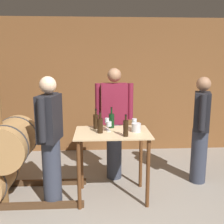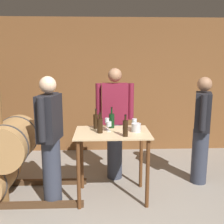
{
  "view_description": "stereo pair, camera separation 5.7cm",
  "coord_description": "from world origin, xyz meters",
  "px_view_note": "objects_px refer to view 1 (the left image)",
  "views": [
    {
      "loc": [
        -0.24,
        -2.52,
        1.89
      ],
      "look_at": [
        -0.05,
        0.95,
        1.19
      ],
      "focal_mm": 42.0,
      "sensor_mm": 36.0,
      "label": 1
    },
    {
      "loc": [
        -0.19,
        -2.52,
        1.89
      ],
      "look_at": [
        -0.05,
        0.95,
        1.19
      ],
      "focal_mm": 42.0,
      "sensor_mm": 36.0,
      "label": 2
    }
  ],
  "objects_px": {
    "wine_bottle_far_left": "(96,121)",
    "person_visitor_bearded": "(201,128)",
    "wine_bottle_left": "(100,125)",
    "person_host": "(50,139)",
    "wine_bottle_right": "(126,128)",
    "wine_glass_near_center": "(109,124)",
    "wine_bottle_center": "(112,120)",
    "wine_glass_near_left": "(107,121)",
    "person_visitor_with_scarf": "(114,121)",
    "wine_glass_near_right": "(134,122)",
    "ice_bucket": "(136,128)"
  },
  "relations": [
    {
      "from": "wine_glass_near_left",
      "to": "wine_glass_near_right",
      "type": "xyz_separation_m",
      "value": [
        0.37,
        -0.05,
        -0.0
      ]
    },
    {
      "from": "wine_bottle_right",
      "to": "wine_glass_near_center",
      "type": "xyz_separation_m",
      "value": [
        -0.2,
        0.25,
        -0.01
      ]
    },
    {
      "from": "wine_glass_near_right",
      "to": "person_host",
      "type": "xyz_separation_m",
      "value": [
        -1.11,
        -0.22,
        -0.16
      ]
    },
    {
      "from": "person_host",
      "to": "person_visitor_with_scarf",
      "type": "distance_m",
      "value": 1.14
    },
    {
      "from": "wine_bottle_right",
      "to": "wine_bottle_left",
      "type": "bearing_deg",
      "value": 151.81
    },
    {
      "from": "wine_bottle_left",
      "to": "person_host",
      "type": "distance_m",
      "value": 0.66
    },
    {
      "from": "wine_glass_near_left",
      "to": "wine_glass_near_right",
      "type": "height_order",
      "value": "wine_glass_near_left"
    },
    {
      "from": "ice_bucket",
      "to": "person_visitor_bearded",
      "type": "height_order",
      "value": "person_visitor_bearded"
    },
    {
      "from": "wine_bottle_left",
      "to": "wine_glass_near_left",
      "type": "relative_size",
      "value": 1.74
    },
    {
      "from": "person_visitor_with_scarf",
      "to": "wine_bottle_right",
      "type": "bearing_deg",
      "value": -83.85
    },
    {
      "from": "wine_bottle_right",
      "to": "person_visitor_with_scarf",
      "type": "height_order",
      "value": "person_visitor_with_scarf"
    },
    {
      "from": "wine_glass_near_left",
      "to": "person_host",
      "type": "relative_size",
      "value": 0.09
    },
    {
      "from": "wine_bottle_left",
      "to": "person_visitor_with_scarf",
      "type": "relative_size",
      "value": 0.15
    },
    {
      "from": "wine_bottle_far_left",
      "to": "wine_glass_near_center",
      "type": "distance_m",
      "value": 0.23
    },
    {
      "from": "ice_bucket",
      "to": "person_visitor_with_scarf",
      "type": "xyz_separation_m",
      "value": [
        -0.25,
        0.64,
        -0.06
      ]
    },
    {
      "from": "wine_glass_near_left",
      "to": "wine_glass_near_center",
      "type": "xyz_separation_m",
      "value": [
        0.02,
        -0.11,
        -0.02
      ]
    },
    {
      "from": "wine_bottle_center",
      "to": "wine_glass_near_right",
      "type": "relative_size",
      "value": 1.93
    },
    {
      "from": "wine_glass_near_left",
      "to": "person_host",
      "type": "distance_m",
      "value": 0.8
    },
    {
      "from": "wine_glass_near_right",
      "to": "person_visitor_with_scarf",
      "type": "xyz_separation_m",
      "value": [
        -0.24,
        0.52,
        -0.12
      ]
    },
    {
      "from": "person_host",
      "to": "person_visitor_with_scarf",
      "type": "bearing_deg",
      "value": 40.62
    },
    {
      "from": "wine_bottle_far_left",
      "to": "person_host",
      "type": "distance_m",
      "value": 0.68
    },
    {
      "from": "person_visitor_bearded",
      "to": "wine_glass_near_center",
      "type": "bearing_deg",
      "value": -165.49
    },
    {
      "from": "person_host",
      "to": "person_visitor_with_scarf",
      "type": "relative_size",
      "value": 0.96
    },
    {
      "from": "person_host",
      "to": "wine_bottle_far_left",
      "type": "bearing_deg",
      "value": 27.92
    },
    {
      "from": "wine_glass_near_center",
      "to": "ice_bucket",
      "type": "xyz_separation_m",
      "value": [
        0.36,
        -0.05,
        -0.04
      ]
    },
    {
      "from": "wine_bottle_left",
      "to": "person_host",
      "type": "relative_size",
      "value": 0.16
    },
    {
      "from": "wine_bottle_far_left",
      "to": "wine_glass_near_right",
      "type": "bearing_deg",
      "value": -9.3
    },
    {
      "from": "person_host",
      "to": "person_visitor_bearded",
      "type": "xyz_separation_m",
      "value": [
        2.17,
        0.52,
        -0.03
      ]
    },
    {
      "from": "wine_bottle_center",
      "to": "wine_bottle_right",
      "type": "bearing_deg",
      "value": -70.57
    },
    {
      "from": "wine_glass_near_center",
      "to": "person_visitor_with_scarf",
      "type": "height_order",
      "value": "person_visitor_with_scarf"
    },
    {
      "from": "wine_bottle_center",
      "to": "ice_bucket",
      "type": "height_order",
      "value": "wine_bottle_center"
    },
    {
      "from": "person_host",
      "to": "wine_bottle_center",
      "type": "bearing_deg",
      "value": 23.3
    },
    {
      "from": "wine_glass_near_right",
      "to": "person_visitor_with_scarf",
      "type": "distance_m",
      "value": 0.59
    },
    {
      "from": "wine_bottle_far_left",
      "to": "person_visitor_bearded",
      "type": "bearing_deg",
      "value": 7.6
    },
    {
      "from": "ice_bucket",
      "to": "person_visitor_bearded",
      "type": "xyz_separation_m",
      "value": [
        1.05,
        0.41,
        -0.13
      ]
    },
    {
      "from": "wine_bottle_center",
      "to": "wine_glass_near_center",
      "type": "distance_m",
      "value": 0.2
    },
    {
      "from": "wine_bottle_far_left",
      "to": "wine_bottle_center",
      "type": "xyz_separation_m",
      "value": [
        0.22,
        0.04,
        0.0
      ]
    },
    {
      "from": "wine_glass_near_center",
      "to": "person_host",
      "type": "bearing_deg",
      "value": -168.46
    },
    {
      "from": "wine_glass_near_center",
      "to": "wine_glass_near_left",
      "type": "bearing_deg",
      "value": 100.36
    },
    {
      "from": "wine_bottle_center",
      "to": "person_visitor_with_scarf",
      "type": "relative_size",
      "value": 0.17
    },
    {
      "from": "wine_bottle_right",
      "to": "wine_glass_near_center",
      "type": "height_order",
      "value": "wine_bottle_right"
    },
    {
      "from": "ice_bucket",
      "to": "person_visitor_bearded",
      "type": "distance_m",
      "value": 1.14
    },
    {
      "from": "wine_bottle_far_left",
      "to": "wine_bottle_right",
      "type": "distance_m",
      "value": 0.55
    },
    {
      "from": "wine_bottle_center",
      "to": "ice_bucket",
      "type": "distance_m",
      "value": 0.4
    },
    {
      "from": "wine_bottle_far_left",
      "to": "person_visitor_bearded",
      "type": "relative_size",
      "value": 0.17
    },
    {
      "from": "wine_glass_near_left",
      "to": "ice_bucket",
      "type": "relative_size",
      "value": 1.26
    },
    {
      "from": "person_host",
      "to": "person_visitor_bearded",
      "type": "relative_size",
      "value": 1.03
    },
    {
      "from": "wine_bottle_right",
      "to": "wine_bottle_far_left",
      "type": "bearing_deg",
      "value": 132.99
    },
    {
      "from": "wine_bottle_center",
      "to": "wine_glass_near_left",
      "type": "xyz_separation_m",
      "value": [
        -0.07,
        -0.08,
        0.01
      ]
    },
    {
      "from": "wine_bottle_right",
      "to": "wine_bottle_center",
      "type": "bearing_deg",
      "value": 109.43
    }
  ]
}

